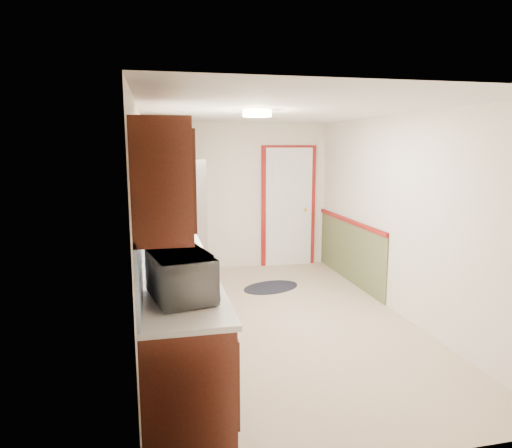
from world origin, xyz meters
name	(u,v)px	position (x,y,z in m)	size (l,w,h in m)	color
room_shell	(279,220)	(0.00, 0.00, 1.20)	(3.20, 5.20, 2.52)	tan
kitchen_run	(170,266)	(-1.24, -0.29, 0.81)	(0.63, 4.00, 2.20)	#3E160E
back_wall_trim	(301,216)	(0.99, 2.21, 0.89)	(1.12, 2.30, 2.08)	maroon
ceiling_fixture	(257,114)	(-0.30, -0.20, 2.36)	(0.30, 0.30, 0.06)	#FFD88C
microwave	(181,271)	(-1.20, -1.70, 1.14)	(0.60, 0.33, 0.40)	white
refrigerator	(179,219)	(-1.02, 2.05, 0.92)	(0.79, 0.78, 1.84)	#B7B7BC
rug	(271,287)	(0.23, 1.25, 0.01)	(0.87, 0.56, 0.01)	black
cooktop	(171,234)	(-1.19, 0.75, 0.95)	(0.49, 0.59, 0.02)	black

